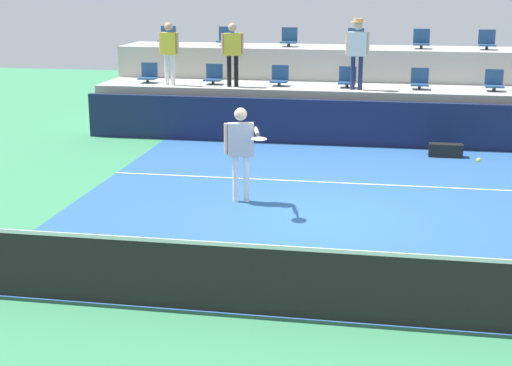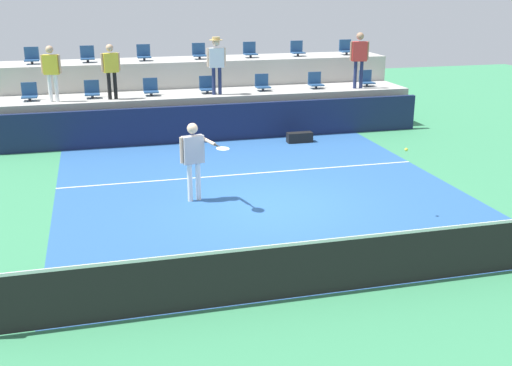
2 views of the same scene
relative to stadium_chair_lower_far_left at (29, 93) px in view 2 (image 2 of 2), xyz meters
name	(u,v)px [view 2 (image 2 of 2)]	position (x,y,z in m)	size (l,w,h in m)	color
ground_plane	(271,206)	(5.31, -7.23, -1.46)	(40.00, 40.00, 0.00)	#388456
court_inner_paint	(259,192)	(5.31, -6.23, -1.46)	(9.00, 10.00, 0.01)	#285693
court_service_line	(245,174)	(5.31, -4.83, -1.46)	(9.00, 0.06, 0.00)	white
tennis_net	(344,263)	(5.31, -11.23, -0.97)	(10.48, 0.08, 1.07)	black
sponsor_backboard	(216,123)	(5.31, -1.23, -0.91)	(13.00, 0.16, 1.10)	#141E42
seating_tier_lower	(208,112)	(5.31, 0.07, -0.84)	(13.00, 1.80, 1.25)	#ADAAA3
seating_tier_upper	(198,90)	(5.31, 1.87, -0.41)	(13.00, 1.80, 2.10)	#ADAAA3
stadium_chair_lower_far_left	(29,93)	(0.00, 0.00, 0.00)	(0.44, 0.40, 0.52)	#2D2D33
stadium_chair_lower_left	(92,91)	(1.78, 0.00, 0.00)	(0.44, 0.40, 0.52)	#2D2D33
stadium_chair_lower_mid_left	(151,88)	(3.53, 0.00, 0.00)	(0.44, 0.40, 0.52)	#2D2D33
stadium_chair_lower_center	(207,86)	(5.27, 0.00, 0.00)	(0.44, 0.40, 0.52)	#2D2D33
stadium_chair_lower_mid_right	(262,84)	(7.07, 0.00, 0.00)	(0.44, 0.40, 0.52)	#2D2D33
stadium_chair_lower_right	(315,82)	(8.87, 0.00, 0.00)	(0.44, 0.40, 0.52)	#2D2D33
stadium_chair_lower_far_right	(366,80)	(10.67, 0.00, 0.00)	(0.44, 0.40, 0.52)	#2D2D33
stadium_chair_upper_far_left	(32,57)	(0.02, 1.80, 0.85)	(0.44, 0.40, 0.52)	#2D2D33
stadium_chair_upper_left	(87,55)	(1.72, 1.80, 0.85)	(0.44, 0.40, 0.52)	#2D2D33
stadium_chair_upper_mid_left	(144,54)	(3.52, 1.80, 0.85)	(0.44, 0.40, 0.52)	#2D2D33
stadium_chair_upper_center	(199,52)	(5.35, 1.80, 0.85)	(0.44, 0.40, 0.52)	#2D2D33
stadium_chair_upper_mid_right	(250,51)	(7.12, 1.80, 0.85)	(0.44, 0.40, 0.52)	#2D2D33
stadium_chair_upper_right	(297,50)	(8.82, 1.80, 0.85)	(0.44, 0.40, 0.52)	#2D2D33
stadium_chair_upper_far_right	(346,48)	(10.64, 1.80, 0.85)	(0.44, 0.40, 0.52)	#2D2D33
tennis_player	(194,154)	(3.80, -6.48, -0.40)	(0.94, 1.16, 1.73)	white
spectator_leaning_on_rail	(51,69)	(0.70, -0.38, 0.74)	(0.57, 0.27, 1.60)	white
spectator_in_white	(111,67)	(2.37, -0.38, 0.74)	(0.57, 0.28, 1.60)	black
spectator_with_hat	(216,59)	(5.51, -0.38, 0.86)	(0.59, 0.42, 1.74)	navy
spectator_in_grey	(359,54)	(10.20, -0.38, 0.88)	(0.62, 0.28, 1.79)	navy
tennis_ball	(406,150)	(7.68, -8.53, -0.04)	(0.07, 0.07, 0.07)	#CCE033
equipment_bag	(300,137)	(7.67, -2.06, -1.31)	(0.76, 0.28, 0.30)	black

